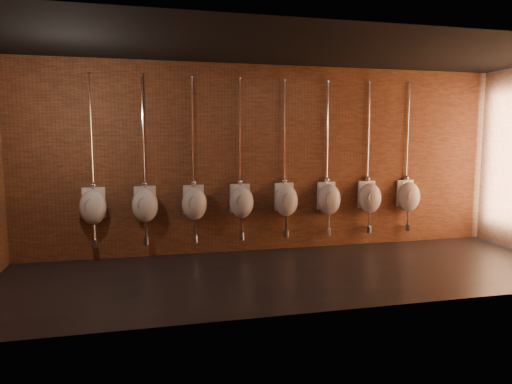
% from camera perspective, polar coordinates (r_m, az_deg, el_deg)
% --- Properties ---
extents(ground, '(8.50, 8.50, 0.00)m').
position_cam_1_polar(ground, '(6.79, 5.42, -10.02)').
color(ground, black).
rests_on(ground, ground).
extents(room_shell, '(8.54, 3.04, 3.22)m').
position_cam_1_polar(room_shell, '(6.51, 5.62, 7.20)').
color(room_shell, black).
rests_on(room_shell, ground).
extents(urinal_0, '(0.47, 0.42, 2.72)m').
position_cam_1_polar(urinal_0, '(7.62, -19.69, -1.67)').
color(urinal_0, white).
rests_on(urinal_0, ground).
extents(urinal_1, '(0.47, 0.42, 2.72)m').
position_cam_1_polar(urinal_1, '(7.57, -13.71, -1.52)').
color(urinal_1, white).
rests_on(urinal_1, ground).
extents(urinal_2, '(0.47, 0.42, 2.72)m').
position_cam_1_polar(urinal_2, '(7.61, -7.72, -1.35)').
color(urinal_2, white).
rests_on(urinal_2, ground).
extents(urinal_3, '(0.47, 0.42, 2.72)m').
position_cam_1_polar(urinal_3, '(7.73, -1.85, -1.17)').
color(urinal_3, white).
rests_on(urinal_3, ground).
extents(urinal_4, '(0.47, 0.42, 2.72)m').
position_cam_1_polar(urinal_4, '(7.93, 3.78, -0.98)').
color(urinal_4, white).
rests_on(urinal_4, ground).
extents(urinal_5, '(0.47, 0.42, 2.72)m').
position_cam_1_polar(urinal_5, '(8.20, 9.08, -0.80)').
color(urinal_5, white).
rests_on(urinal_5, ground).
extents(urinal_6, '(0.47, 0.42, 2.72)m').
position_cam_1_polar(urinal_6, '(8.53, 14.01, -0.62)').
color(urinal_6, white).
rests_on(urinal_6, ground).
extents(urinal_7, '(0.47, 0.42, 2.72)m').
position_cam_1_polar(urinal_7, '(8.93, 18.54, -0.46)').
color(urinal_7, white).
rests_on(urinal_7, ground).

